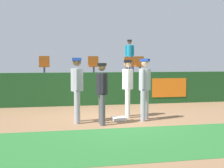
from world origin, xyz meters
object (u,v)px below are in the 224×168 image
Objects in this scene: player_coach_visitor at (77,85)px; player_runner_visitor at (145,85)px; seat_front_center at (94,64)px; first_base at (119,119)px; seat_front_right at (140,64)px; player_umpire at (102,89)px; seat_back_right at (129,64)px; seat_front_left at (44,64)px; spectator_hooded at (130,54)px; player_fielder_home at (128,84)px.

player_runner_visitor is at bearing 97.20° from player_coach_visitor.
first_base is at bearing -89.24° from seat_front_center.
seat_front_center is at bearing 180.00° from seat_front_right.
seat_front_center is at bearing -136.90° from player_runner_visitor.
player_coach_visitor is 1.09× the size of player_umpire.
player_umpire is at bearing 66.52° from player_coach_visitor.
first_base is 0.48× the size of seat_back_right.
seat_front_left and seat_front_center have the same top height.
player_umpire is 2.01× the size of seat_front_right.
first_base is at bearing 89.64° from spectator_hooded.
player_fielder_home is 0.71m from player_runner_visitor.
player_runner_visitor is 2.16× the size of seat_front_right.
player_fielder_home is 0.98× the size of player_runner_visitor.
player_runner_visitor is 1.39m from player_umpire.
player_runner_visitor reaches higher than player_umpire.
player_umpire is 2.01× the size of seat_front_center.
seat_front_right is (2.68, 5.29, 0.64)m from player_umpire.
player_runner_visitor reaches higher than first_base.
seat_back_right is 1.80m from seat_front_right.
seat_front_right is at bearing -161.24° from player_runner_visitor.
player_runner_visitor is at bearing -14.79° from first_base.
seat_front_left is (-2.94, 4.93, 0.56)m from player_runner_visitor.
seat_front_right is at bearing 66.40° from first_base.
spectator_hooded reaches higher than seat_back_right.
player_fielder_home is 5.06m from seat_front_left.
spectator_hooded is at bearing 177.75° from player_fielder_home.
player_coach_visitor is 2.19× the size of seat_front_left.
first_base is 0.48× the size of seat_front_left.
player_umpire is 5.35m from seat_front_center.
seat_front_right is at bearing 154.84° from player_umpire.
player_umpire is (-0.61, -0.55, 0.94)m from first_base.
first_base is 0.22× the size of player_fielder_home.
first_base is at bearing -113.60° from seat_front_right.
player_coach_visitor is (-1.25, -0.16, 1.02)m from first_base.
first_base is at bearing -70.88° from player_runner_visitor.
player_fielder_home is at bearing -84.09° from seat_front_center.
seat_back_right is (3.31, 6.69, 0.55)m from player_coach_visitor.
player_umpire is 2.01× the size of seat_back_right.
player_umpire is at bearing -110.65° from seat_back_right.
player_fielder_home is 0.97× the size of player_coach_visitor.
spectator_hooded is at bearing 84.58° from seat_front_right.
player_fielder_home is at bearing -59.01° from seat_front_left.
player_runner_visitor is 5.02m from seat_front_center.
player_runner_visitor is at bearing 42.69° from player_fielder_home.
player_fielder_home is 4.37m from seat_front_center.
player_umpire is at bearing 86.86° from spectator_hooded.
spectator_hooded is at bearing 74.51° from seat_back_right.
seat_front_center is (-0.06, 4.73, 1.58)m from first_base.
player_coach_visitor is (-1.98, 0.04, 0.01)m from player_runner_visitor.
seat_back_right is 1.15m from spectator_hooded.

